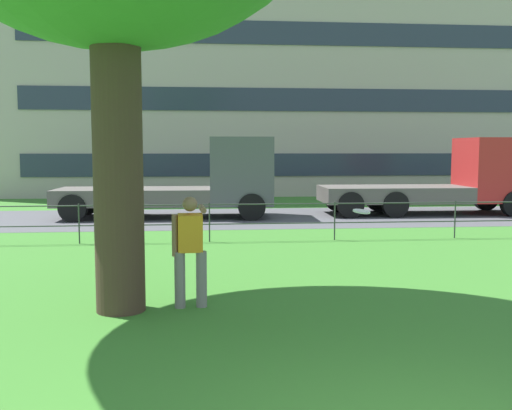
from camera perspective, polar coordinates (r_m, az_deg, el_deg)
The scene contains 7 objects.
street_strip at distance 20.18m, azimuth -0.16°, elevation -1.22°, with size 80.00×6.04×0.01m, color #4C4C51.
park_fence at distance 15.04m, azimuth 1.63°, elevation -0.99°, with size 29.16×0.04×1.00m.
person_thrower at distance 8.78m, azimuth -6.40°, elevation -4.14°, with size 0.51×0.78×1.66m.
frisbee at distance 9.25m, azimuth 10.20°, elevation -0.61°, with size 0.38×0.38×0.06m.
flatbed_truck_far_left at distance 20.29m, azimuth -5.66°, elevation 2.23°, with size 7.35×2.58×2.75m.
flatbed_truck_left at distance 22.48m, azimuth 18.51°, elevation 2.29°, with size 7.34×2.54×2.75m.
apartment_building_background at distance 36.48m, azimuth 4.39°, elevation 14.50°, with size 34.79×14.15×16.16m.
Camera 1 is at (-1.83, -3.77, 2.36)m, focal length 41.23 mm.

